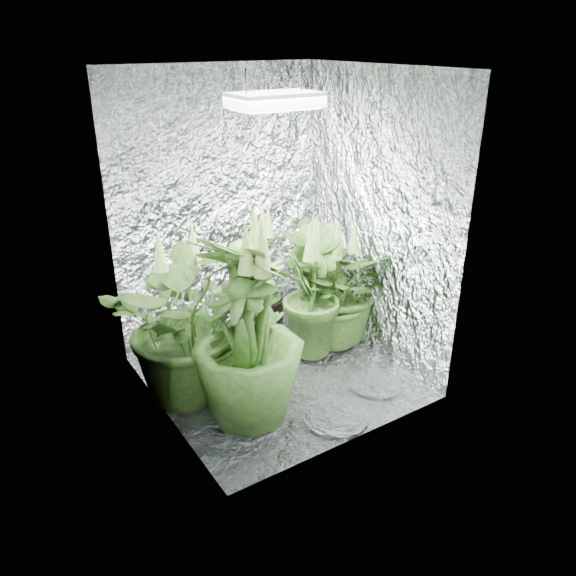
# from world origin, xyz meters

# --- Properties ---
(ground) EXTENTS (1.60, 1.60, 0.00)m
(ground) POSITION_xyz_m (0.00, 0.00, 0.00)
(ground) COLOR silver
(ground) RESTS_ON ground
(walls) EXTENTS (1.62, 1.62, 2.00)m
(walls) POSITION_xyz_m (0.00, 0.00, 1.00)
(walls) COLOR silver
(walls) RESTS_ON ground
(ceiling) EXTENTS (1.60, 1.60, 0.01)m
(ceiling) POSITION_xyz_m (0.00, 0.00, 2.00)
(ceiling) COLOR silver
(ceiling) RESTS_ON walls
(grow_lamp) EXTENTS (0.50, 0.30, 0.22)m
(grow_lamp) POSITION_xyz_m (0.00, 0.00, 1.83)
(grow_lamp) COLOR gray
(grow_lamp) RESTS_ON ceiling
(plant_a) EXTENTS (1.25, 1.25, 1.15)m
(plant_a) POSITION_xyz_m (-0.58, 0.10, 0.55)
(plant_a) COLOR black
(plant_a) RESTS_ON ground
(plant_b) EXTENTS (0.63, 0.63, 1.04)m
(plant_b) POSITION_xyz_m (0.28, 0.64, 0.47)
(plant_b) COLOR black
(plant_b) RESTS_ON ground
(plant_c) EXTENTS (0.64, 0.64, 1.04)m
(plant_c) POSITION_xyz_m (0.38, 0.16, 0.48)
(plant_c) COLOR black
(plant_c) RESTS_ON ground
(plant_d) EXTENTS (0.89, 0.89, 1.29)m
(plant_d) POSITION_xyz_m (-0.38, -0.30, 0.60)
(plant_d) COLOR black
(plant_d) RESTS_ON ground
(plant_e) EXTENTS (1.05, 1.05, 1.00)m
(plant_e) POSITION_xyz_m (0.62, 0.14, 0.47)
(plant_e) COLOR black
(plant_e) RESTS_ON ground
(plant_f) EXTENTS (0.74, 0.74, 1.10)m
(plant_f) POSITION_xyz_m (-0.24, -0.06, 0.50)
(plant_f) COLOR black
(plant_f) RESTS_ON ground
(circulation_fan) EXTENTS (0.14, 0.27, 0.31)m
(circulation_fan) POSITION_xyz_m (0.62, 0.30, 0.13)
(circulation_fan) COLOR black
(circulation_fan) RESTS_ON ground
(plant_label) EXTENTS (0.05, 0.03, 0.08)m
(plant_label) POSITION_xyz_m (-0.31, -0.33, 0.30)
(plant_label) COLOR white
(plant_label) RESTS_ON plant_d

